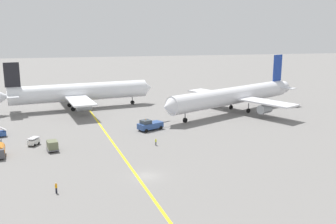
% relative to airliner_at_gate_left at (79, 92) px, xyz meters
% --- Properties ---
extents(ground_plane, '(600.00, 600.00, 0.00)m').
position_rel_airliner_at_gate_left_xyz_m(ground_plane, '(10.76, -61.23, -5.21)').
color(ground_plane, slate).
extents(taxiway_stripe, '(13.36, 119.36, 0.01)m').
position_rel_airliner_at_gate_left_xyz_m(taxiway_stripe, '(8.03, -51.23, -5.21)').
color(taxiway_stripe, yellow).
rests_on(taxiway_stripe, ground).
extents(airliner_at_gate_left, '(48.54, 38.93, 15.33)m').
position_rel_airliner_at_gate_left_xyz_m(airliner_at_gate_left, '(0.00, 0.00, 0.00)').
color(airliner_at_gate_left, white).
rests_on(airliner_at_gate_left, ground).
extents(airliner_being_pushed, '(50.53, 36.75, 16.51)m').
position_rel_airliner_at_gate_left_xyz_m(airliner_being_pushed, '(45.62, -16.61, -0.12)').
color(airliner_being_pushed, silver).
rests_on(airliner_being_pushed, ground).
extents(pushback_tug, '(9.25, 5.61, 3.04)m').
position_rel_airliner_at_gate_left_xyz_m(pushback_tug, '(16.88, -31.26, -3.92)').
color(pushback_tug, '#2D4C8C').
rests_on(pushback_tug, ground).
extents(gse_fuel_bowser_stubby, '(2.60, 5.13, 2.40)m').
position_rel_airliner_at_gate_left_xyz_m(gse_fuel_bowser_stubby, '(-15.74, -44.67, -3.88)').
color(gse_fuel_bowser_stubby, orange).
rests_on(gse_fuel_bowser_stubby, ground).
extents(gse_baggage_cart_near_cluster, '(2.70, 3.15, 1.71)m').
position_rel_airliner_at_gate_left_xyz_m(gse_baggage_cart_near_cluster, '(-10.10, -38.00, -4.35)').
color(gse_baggage_cart_near_cluster, silver).
rests_on(gse_baggage_cart_near_cluster, ground).
extents(gse_container_dolly_flat, '(2.82, 3.59, 2.15)m').
position_rel_airliner_at_gate_left_xyz_m(gse_container_dolly_flat, '(-5.86, -43.03, -4.04)').
color(gse_container_dolly_flat, slate).
rests_on(gse_container_dolly_flat, ground).
extents(ground_crew_wing_walker_right, '(0.36, 0.50, 1.55)m').
position_rel_airliner_at_gate_left_xyz_m(ground_crew_wing_walker_right, '(15.78, -44.26, -4.41)').
color(ground_crew_wing_walker_right, '#4C4C51').
rests_on(ground_crew_wing_walker_right, ground).
extents(ground_crew_marshaller_foreground, '(0.36, 0.36, 1.74)m').
position_rel_airliner_at_gate_left_xyz_m(ground_crew_marshaller_foreground, '(-4.04, -64.76, -4.31)').
color(ground_crew_marshaller_foreground, black).
rests_on(ground_crew_marshaller_foreground, ground).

